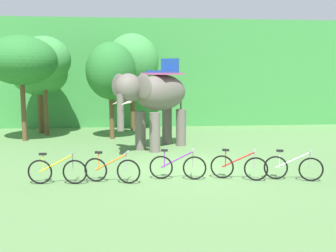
{
  "coord_description": "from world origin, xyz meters",
  "views": [
    {
      "loc": [
        -2.08,
        -12.95,
        3.15
      ],
      "look_at": [
        -0.74,
        1.0,
        1.3
      ],
      "focal_mm": 42.78,
      "sensor_mm": 36.0,
      "label": 1
    }
  ],
  "objects_px": {
    "tree_center_left": "(44,60)",
    "bike_yellow": "(57,171)",
    "tree_center": "(132,62)",
    "bike_purple": "(178,167)",
    "bike_white": "(293,167)",
    "tree_far_right": "(39,74)",
    "bike_orange": "(112,170)",
    "bike_red": "(239,167)",
    "tree_far_left": "(111,71)",
    "tree_right": "(21,61)",
    "elephant": "(156,96)"
  },
  "relations": [
    {
      "from": "tree_right",
      "to": "bike_white",
      "type": "bearing_deg",
      "value": -39.39
    },
    {
      "from": "tree_center_left",
      "to": "tree_center",
      "type": "height_order",
      "value": "tree_center"
    },
    {
      "from": "tree_far_right",
      "to": "tree_far_left",
      "type": "height_order",
      "value": "tree_far_left"
    },
    {
      "from": "elephant",
      "to": "bike_yellow",
      "type": "height_order",
      "value": "elephant"
    },
    {
      "from": "bike_red",
      "to": "bike_white",
      "type": "distance_m",
      "value": 1.6
    },
    {
      "from": "tree_center_left",
      "to": "elephant",
      "type": "relative_size",
      "value": 1.32
    },
    {
      "from": "bike_yellow",
      "to": "bike_white",
      "type": "xyz_separation_m",
      "value": [
        6.88,
        -0.25,
        0.0
      ]
    },
    {
      "from": "bike_red",
      "to": "tree_center",
      "type": "bearing_deg",
      "value": 105.66
    },
    {
      "from": "tree_far_left",
      "to": "tree_center",
      "type": "relative_size",
      "value": 0.87
    },
    {
      "from": "tree_far_left",
      "to": "bike_red",
      "type": "bearing_deg",
      "value": -62.79
    },
    {
      "from": "bike_yellow",
      "to": "bike_orange",
      "type": "xyz_separation_m",
      "value": [
        1.55,
        0.0,
        0.0
      ]
    },
    {
      "from": "tree_far_left",
      "to": "bike_orange",
      "type": "height_order",
      "value": "tree_far_left"
    },
    {
      "from": "bike_orange",
      "to": "bike_red",
      "type": "height_order",
      "value": "same"
    },
    {
      "from": "tree_far_left",
      "to": "bike_red",
      "type": "height_order",
      "value": "tree_far_left"
    },
    {
      "from": "bike_orange",
      "to": "bike_white",
      "type": "bearing_deg",
      "value": -2.73
    },
    {
      "from": "tree_center_left",
      "to": "tree_far_right",
      "type": "bearing_deg",
      "value": 118.61
    },
    {
      "from": "tree_far_right",
      "to": "tree_center",
      "type": "xyz_separation_m",
      "value": [
        4.86,
        0.6,
        0.62
      ]
    },
    {
      "from": "tree_center_left",
      "to": "bike_yellow",
      "type": "height_order",
      "value": "tree_center_left"
    },
    {
      "from": "tree_right",
      "to": "bike_white",
      "type": "relative_size",
      "value": 2.97
    },
    {
      "from": "tree_right",
      "to": "tree_center_left",
      "type": "xyz_separation_m",
      "value": [
        0.69,
        1.67,
        0.08
      ]
    },
    {
      "from": "bike_yellow",
      "to": "bike_white",
      "type": "bearing_deg",
      "value": -2.09
    },
    {
      "from": "tree_far_left",
      "to": "bike_red",
      "type": "relative_size",
      "value": 2.86
    },
    {
      "from": "tree_far_right",
      "to": "bike_white",
      "type": "height_order",
      "value": "tree_far_right"
    },
    {
      "from": "tree_center",
      "to": "bike_purple",
      "type": "relative_size",
      "value": 3.13
    },
    {
      "from": "tree_center",
      "to": "bike_yellow",
      "type": "distance_m",
      "value": 11.55
    },
    {
      "from": "tree_far_left",
      "to": "bike_white",
      "type": "relative_size",
      "value": 2.81
    },
    {
      "from": "tree_far_right",
      "to": "tree_right",
      "type": "bearing_deg",
      "value": -95.78
    },
    {
      "from": "tree_center_left",
      "to": "bike_red",
      "type": "height_order",
      "value": "tree_center_left"
    },
    {
      "from": "bike_purple",
      "to": "tree_center",
      "type": "bearing_deg",
      "value": 96.59
    },
    {
      "from": "bike_purple",
      "to": "bike_white",
      "type": "relative_size",
      "value": 1.03
    },
    {
      "from": "tree_center",
      "to": "tree_far_right",
      "type": "bearing_deg",
      "value": -172.93
    },
    {
      "from": "tree_far_right",
      "to": "tree_center_left",
      "type": "relative_size",
      "value": 0.85
    },
    {
      "from": "tree_center",
      "to": "tree_right",
      "type": "bearing_deg",
      "value": -148.89
    },
    {
      "from": "tree_right",
      "to": "tree_far_left",
      "type": "distance_m",
      "value": 4.1
    },
    {
      "from": "tree_far_right",
      "to": "elephant",
      "type": "xyz_separation_m",
      "value": [
        5.78,
        -5.09,
        -0.92
      ]
    },
    {
      "from": "bike_orange",
      "to": "bike_red",
      "type": "xyz_separation_m",
      "value": [
        3.75,
        -0.02,
        0.0
      ]
    },
    {
      "from": "tree_right",
      "to": "bike_purple",
      "type": "distance_m",
      "value": 10.41
    },
    {
      "from": "bike_purple",
      "to": "bike_red",
      "type": "relative_size",
      "value": 1.05
    },
    {
      "from": "bike_purple",
      "to": "bike_white",
      "type": "xyz_separation_m",
      "value": [
        3.39,
        -0.44,
        0.0
      ]
    },
    {
      "from": "bike_red",
      "to": "bike_white",
      "type": "relative_size",
      "value": 0.98
    },
    {
      "from": "elephant",
      "to": "bike_orange",
      "type": "relative_size",
      "value": 2.3
    },
    {
      "from": "bike_orange",
      "to": "bike_white",
      "type": "height_order",
      "value": "same"
    },
    {
      "from": "tree_right",
      "to": "tree_center_left",
      "type": "bearing_deg",
      "value": 67.56
    },
    {
      "from": "bike_yellow",
      "to": "bike_red",
      "type": "relative_size",
      "value": 1.06
    },
    {
      "from": "tree_right",
      "to": "bike_yellow",
      "type": "relative_size",
      "value": 2.86
    },
    {
      "from": "bike_purple",
      "to": "bike_orange",
      "type": "bearing_deg",
      "value": -174.61
    },
    {
      "from": "tree_far_left",
      "to": "elephant",
      "type": "bearing_deg",
      "value": -54.88
    },
    {
      "from": "tree_center_left",
      "to": "elephant",
      "type": "height_order",
      "value": "tree_center_left"
    },
    {
      "from": "tree_far_right",
      "to": "tree_center_left",
      "type": "bearing_deg",
      "value": -61.39
    },
    {
      "from": "tree_far_right",
      "to": "bike_red",
      "type": "height_order",
      "value": "tree_far_right"
    }
  ]
}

